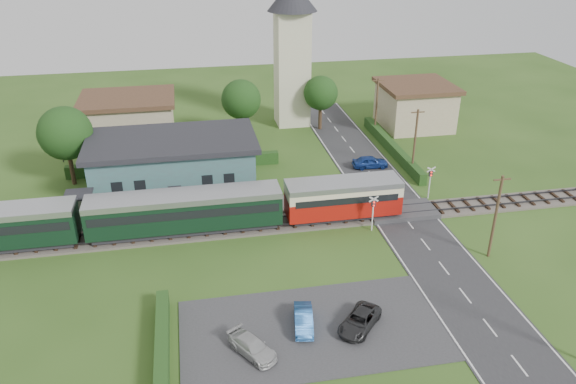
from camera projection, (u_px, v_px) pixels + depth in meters
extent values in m
plane|color=#2D4C19|center=(297.00, 235.00, 47.34)|extent=(120.00, 120.00, 0.00)
cube|color=#4C443D|center=(293.00, 222.00, 49.05)|extent=(76.00, 3.20, 0.20)
cube|color=#3F3F47|center=(294.00, 223.00, 48.28)|extent=(76.00, 0.08, 0.15)
cube|color=#3F3F47|center=(291.00, 215.00, 49.55)|extent=(76.00, 0.08, 0.15)
cube|color=#28282B|center=(409.00, 224.00, 48.99)|extent=(6.00, 70.00, 0.05)
cube|color=#333335|center=(312.00, 329.00, 36.51)|extent=(17.00, 9.00, 0.08)
cube|color=#333335|center=(401.00, 211.00, 50.66)|extent=(6.20, 3.40, 0.45)
cube|color=gray|center=(176.00, 214.00, 50.15)|extent=(30.00, 3.00, 0.45)
cube|color=beige|center=(80.00, 208.00, 48.19)|extent=(2.00, 2.00, 2.40)
cube|color=#232328|center=(78.00, 195.00, 47.62)|extent=(2.30, 2.30, 0.15)
cube|color=#3E7674|center=(174.00, 166.00, 54.29)|extent=(15.00, 8.00, 4.80)
cube|color=#232328|center=(171.00, 141.00, 53.11)|extent=(16.00, 9.00, 0.50)
cube|color=#232328|center=(175.00, 196.00, 51.40)|extent=(1.20, 0.12, 2.20)
cube|color=black|center=(117.00, 188.00, 49.99)|extent=(1.00, 0.12, 1.20)
cube|color=black|center=(140.00, 186.00, 50.32)|extent=(1.00, 0.12, 1.20)
cube|color=black|center=(207.00, 181.00, 51.32)|extent=(1.00, 0.12, 1.20)
cube|color=black|center=(229.00, 179.00, 51.65)|extent=(1.00, 0.12, 1.20)
cube|color=#232328|center=(342.00, 213.00, 49.58)|extent=(9.00, 2.20, 0.50)
cube|color=#A5130C|center=(343.00, 203.00, 49.13)|extent=(10.00, 2.80, 1.80)
cube|color=beige|center=(343.00, 190.00, 48.58)|extent=(10.00, 2.82, 0.90)
cube|color=black|center=(343.00, 194.00, 48.73)|extent=(9.00, 2.88, 0.60)
cube|color=#A1A4A9|center=(344.00, 183.00, 48.29)|extent=(10.00, 2.90, 0.45)
cube|color=#232328|center=(187.00, 227.00, 47.31)|extent=(15.20, 2.20, 0.50)
cube|color=black|center=(185.00, 212.00, 46.65)|extent=(16.00, 2.80, 2.60)
cube|color=black|center=(185.00, 207.00, 46.47)|extent=(15.40, 2.86, 0.70)
cube|color=#A1A4A9|center=(184.00, 197.00, 46.03)|extent=(16.00, 2.90, 0.50)
cube|color=beige|center=(292.00, 69.00, 69.71)|extent=(4.00, 4.00, 14.00)
cube|color=tan|center=(130.00, 121.00, 65.74)|extent=(10.00, 8.00, 5.00)
cube|color=#472D1E|center=(127.00, 99.00, 64.52)|extent=(10.80, 8.80, 0.50)
cube|color=tan|center=(415.00, 107.00, 70.68)|extent=(8.00, 8.00, 5.00)
cube|color=#472D1E|center=(417.00, 86.00, 69.46)|extent=(8.80, 8.80, 0.50)
cube|color=#193814|center=(162.00, 341.00, 34.68)|extent=(0.80, 9.00, 1.20)
cube|color=#193814|center=(392.00, 147.00, 63.52)|extent=(0.80, 18.00, 1.20)
cube|color=#193814|center=(175.00, 165.00, 59.03)|extent=(22.00, 0.80, 1.30)
cylinder|color=#332316|center=(71.00, 165.00, 55.42)|extent=(0.44, 0.44, 4.12)
sphere|color=#143311|center=(65.00, 133.00, 53.93)|extent=(5.20, 5.20, 5.20)
cylinder|color=#332316|center=(242.00, 125.00, 66.40)|extent=(0.44, 0.44, 3.85)
sphere|color=#143311|center=(241.00, 99.00, 65.01)|extent=(4.60, 4.60, 4.60)
cylinder|color=#332316|center=(320.00, 116.00, 69.88)|extent=(0.44, 0.44, 3.58)
sphere|color=#143311|center=(321.00, 93.00, 68.60)|extent=(4.20, 4.20, 4.20)
cylinder|color=#473321|center=(495.00, 217.00, 42.86)|extent=(0.22, 0.22, 7.00)
cube|color=#473321|center=(502.00, 180.00, 41.44)|extent=(1.40, 0.10, 0.10)
cylinder|color=#473321|center=(415.00, 142.00, 56.95)|extent=(0.22, 0.22, 7.00)
cube|color=#473321|center=(418.00, 112.00, 55.53)|extent=(1.40, 0.10, 0.10)
cylinder|color=#473321|center=(376.00, 107.00, 67.51)|extent=(0.22, 0.22, 7.00)
cube|color=#473321|center=(378.00, 81.00, 66.09)|extent=(1.40, 0.10, 0.10)
cylinder|color=silver|center=(373.00, 215.00, 47.38)|extent=(0.12, 0.12, 3.00)
cube|color=#232328|center=(373.00, 203.00, 46.90)|extent=(0.35, 0.18, 0.55)
sphere|color=#FF190C|center=(374.00, 202.00, 46.72)|extent=(0.14, 0.14, 0.14)
sphere|color=#FF190C|center=(374.00, 206.00, 46.86)|extent=(0.14, 0.14, 0.14)
cube|color=silver|center=(374.00, 199.00, 46.72)|extent=(0.84, 0.05, 0.55)
cube|color=silver|center=(374.00, 199.00, 46.72)|extent=(0.84, 0.05, 0.55)
cylinder|color=silver|center=(429.00, 184.00, 52.81)|extent=(0.12, 0.12, 3.00)
cube|color=#232328|center=(431.00, 173.00, 52.32)|extent=(0.35, 0.18, 0.55)
sphere|color=#FF190C|center=(432.00, 172.00, 52.15)|extent=(0.14, 0.14, 0.14)
sphere|color=#FF190C|center=(431.00, 175.00, 52.28)|extent=(0.14, 0.14, 0.14)
cube|color=silver|center=(431.00, 169.00, 52.14)|extent=(0.84, 0.05, 0.55)
cube|color=silver|center=(431.00, 169.00, 52.14)|extent=(0.84, 0.05, 0.55)
cylinder|color=#3F3F47|center=(60.00, 141.00, 60.17)|extent=(0.14, 0.14, 5.00)
sphere|color=orange|center=(55.00, 118.00, 59.06)|extent=(0.30, 0.30, 0.30)
cylinder|color=#3F3F47|center=(377.00, 102.00, 72.66)|extent=(0.14, 0.14, 5.00)
sphere|color=orange|center=(378.00, 83.00, 71.55)|extent=(0.30, 0.30, 0.30)
imported|color=navy|center=(370.00, 162.00, 59.57)|extent=(3.86, 1.73, 1.29)
imported|color=#2760AA|center=(304.00, 320.00, 36.47)|extent=(1.70, 3.51, 1.11)
imported|color=#BABABA|center=(252.00, 347.00, 34.23)|extent=(3.19, 3.78, 1.04)
imported|color=#282829|center=(360.00, 321.00, 36.40)|extent=(3.86, 4.04, 1.06)
imported|color=gray|center=(256.00, 197.00, 50.84)|extent=(0.69, 0.57, 1.64)
imported|color=gray|center=(90.00, 214.00, 48.10)|extent=(0.63, 0.78, 1.52)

